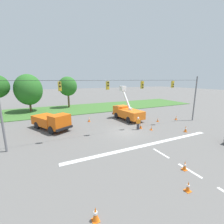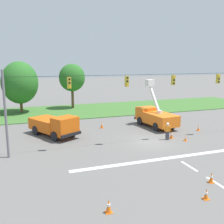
# 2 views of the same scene
# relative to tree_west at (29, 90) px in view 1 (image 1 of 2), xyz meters

# --- Properties ---
(ground_plane) EXTENTS (200.00, 200.00, 0.00)m
(ground_plane) POSITION_rel_tree_west_xyz_m (11.80, -19.42, -4.63)
(ground_plane) COLOR #605E5B
(grass_verge) EXTENTS (56.00, 12.00, 0.10)m
(grass_verge) POSITION_rel_tree_west_xyz_m (11.80, -1.42, -4.58)
(grass_verge) COLOR #3D6B2D
(grass_verge) RESTS_ON ground
(lane_markings) EXTENTS (17.60, 15.25, 0.01)m
(lane_markings) POSITION_rel_tree_west_xyz_m (11.80, -25.44, -4.63)
(lane_markings) COLOR silver
(lane_markings) RESTS_ON ground
(signal_gantry) EXTENTS (26.20, 0.33, 7.20)m
(signal_gantry) POSITION_rel_tree_west_xyz_m (11.79, -19.43, -0.05)
(signal_gantry) COLOR slate
(signal_gantry) RESTS_ON ground
(tree_west) EXTENTS (5.39, 5.76, 7.80)m
(tree_west) POSITION_rel_tree_west_xyz_m (0.00, 0.00, 0.00)
(tree_west) COLOR brown
(tree_west) RESTS_ON ground
(tree_centre) EXTENTS (4.26, 3.64, 7.39)m
(tree_centre) POSITION_rel_tree_west_xyz_m (8.13, 1.24, 0.48)
(tree_centre) COLOR brown
(tree_centre) RESTS_ON ground
(utility_truck_bucket_lift) EXTENTS (3.23, 6.21, 5.61)m
(utility_truck_bucket_lift) POSITION_rel_tree_west_xyz_m (15.22, -14.25, -3.34)
(utility_truck_bucket_lift) COLOR orange
(utility_truck_bucket_lift) RESTS_ON ground
(utility_truck_support_near) EXTENTS (5.05, 6.43, 2.29)m
(utility_truck_support_near) POSITION_rel_tree_west_xyz_m (3.23, -14.28, -3.45)
(utility_truck_support_near) COLOR #D6560F
(utility_truck_support_near) RESTS_ON ground
(road_worker) EXTENTS (0.62, 0.36, 1.77)m
(road_worker) POSITION_rel_tree_west_xyz_m (13.79, -19.43, -3.63)
(road_worker) COLOR #383842
(road_worker) RESTS_ON ground
(traffic_cone_foreground_left) EXTENTS (0.36, 0.36, 0.59)m
(traffic_cone_foreground_left) POSITION_rel_tree_west_xyz_m (15.30, -20.39, -4.35)
(traffic_cone_foreground_left) COLOR orange
(traffic_cone_foreground_left) RESTS_ON ground
(traffic_cone_foreground_right) EXTENTS (0.36, 0.36, 0.83)m
(traffic_cone_foreground_right) POSITION_rel_tree_west_xyz_m (18.85, -22.89, -4.22)
(traffic_cone_foreground_right) COLOR orange
(traffic_cone_foreground_right) RESTS_ON ground
(traffic_cone_mid_left) EXTENTS (0.36, 0.36, 0.79)m
(traffic_cone_mid_left) POSITION_rel_tree_west_xyz_m (4.06, -29.80, -4.24)
(traffic_cone_mid_left) COLOR orange
(traffic_cone_mid_left) RESTS_ON ground
(traffic_cone_mid_right) EXTENTS (0.36, 0.36, 0.80)m
(traffic_cone_mid_right) POSITION_rel_tree_west_xyz_m (8.91, -12.80, -4.23)
(traffic_cone_mid_right) COLOR orange
(traffic_cone_mid_right) RESTS_ON ground
(traffic_cone_near_bucket) EXTENTS (0.36, 0.36, 0.66)m
(traffic_cone_near_bucket) POSITION_rel_tree_west_xyz_m (9.81, -30.35, -4.31)
(traffic_cone_near_bucket) COLOR orange
(traffic_cone_near_bucket) RESTS_ON ground
(traffic_cone_lane_edge_a) EXTENTS (0.36, 0.36, 0.72)m
(traffic_cone_lane_edge_a) POSITION_rel_tree_west_xyz_m (11.53, -28.72, -4.27)
(traffic_cone_lane_edge_a) COLOR orange
(traffic_cone_lane_edge_a) RESTS_ON ground
(traffic_cone_lane_edge_b) EXTENTS (0.36, 0.36, 0.66)m
(traffic_cone_lane_edge_b) POSITION_rel_tree_west_xyz_m (19.00, -17.54, -4.31)
(traffic_cone_lane_edge_b) COLOR orange
(traffic_cone_lane_edge_b) RESTS_ON ground
(traffic_cone_far_left) EXTENTS (0.36, 0.36, 0.71)m
(traffic_cone_far_left) POSITION_rel_tree_west_xyz_m (22.63, -17.98, -4.28)
(traffic_cone_far_left) COLOR orange
(traffic_cone_far_left) RESTS_ON ground
(traffic_cone_far_right) EXTENTS (0.36, 0.36, 0.83)m
(traffic_cone_far_right) POSITION_rel_tree_west_xyz_m (14.41, -19.22, -4.22)
(traffic_cone_far_right) COLOR orange
(traffic_cone_far_right) RESTS_ON ground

